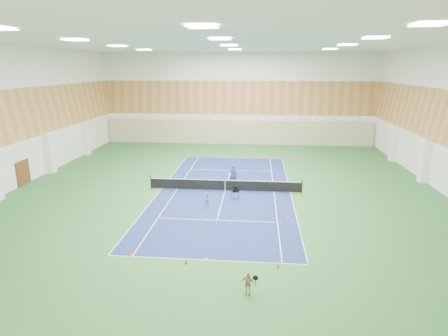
% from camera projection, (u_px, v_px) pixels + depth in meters
% --- Properties ---
extents(ground, '(40.00, 40.00, 0.00)m').
position_uv_depth(ground, '(225.00, 190.00, 31.74)').
color(ground, '#2B652F').
rests_on(ground, ground).
extents(room_shell, '(36.00, 40.00, 12.00)m').
position_uv_depth(room_shell, '(225.00, 120.00, 30.17)').
color(room_shell, white).
rests_on(room_shell, ground).
extents(wood_cladding, '(36.00, 40.00, 8.00)m').
position_uv_depth(wood_cladding, '(225.00, 95.00, 29.64)').
color(wood_cladding, '#C48448').
rests_on(wood_cladding, room_shell).
extents(ceiling_light_grid, '(21.40, 25.40, 0.06)m').
position_uv_depth(ceiling_light_grid, '(225.00, 43.00, 28.61)').
color(ceiling_light_grid, white).
rests_on(ceiling_light_grid, room_shell).
extents(court_surface, '(10.97, 23.77, 0.01)m').
position_uv_depth(court_surface, '(225.00, 190.00, 31.74)').
color(court_surface, navy).
rests_on(court_surface, ground).
extents(tennis_balls_scatter, '(10.57, 22.77, 0.07)m').
position_uv_depth(tennis_balls_scatter, '(225.00, 190.00, 31.73)').
color(tennis_balls_scatter, yellow).
rests_on(tennis_balls_scatter, ground).
extents(tennis_net, '(12.80, 0.10, 1.10)m').
position_uv_depth(tennis_net, '(225.00, 184.00, 31.59)').
color(tennis_net, black).
rests_on(tennis_net, ground).
extents(back_curtain, '(35.40, 0.16, 3.20)m').
position_uv_depth(back_curtain, '(238.00, 132.00, 50.30)').
color(back_curtain, '#C6B793').
rests_on(back_curtain, ground).
extents(door_left_b, '(0.08, 1.80, 2.20)m').
position_uv_depth(door_left_b, '(23.00, 173.00, 33.02)').
color(door_left_b, '#593319').
rests_on(door_left_b, ground).
extents(coach, '(0.73, 0.57, 1.79)m').
position_uv_depth(coach, '(233.00, 175.00, 33.15)').
color(coach, '#213F9A').
rests_on(coach, ground).
extents(child_court, '(0.57, 0.49, 1.00)m').
position_uv_depth(child_court, '(208.00, 199.00, 28.22)').
color(child_court, '#9B9CA4').
rests_on(child_court, ground).
extents(child_apron, '(0.71, 0.47, 1.11)m').
position_uv_depth(child_apron, '(248.00, 283.00, 17.14)').
color(child_apron, tan).
rests_on(child_apron, ground).
extents(ball_cart, '(0.68, 0.68, 0.93)m').
position_uv_depth(ball_cart, '(235.00, 193.00, 29.58)').
color(ball_cart, black).
rests_on(ball_cart, ground).
extents(cone_svc_a, '(0.19, 0.19, 0.21)m').
position_uv_depth(cone_svc_a, '(165.00, 216.00, 26.06)').
color(cone_svc_a, '#FC410D').
rests_on(cone_svc_a, ground).
extents(cone_svc_b, '(0.18, 0.18, 0.19)m').
position_uv_depth(cone_svc_b, '(201.00, 218.00, 25.64)').
color(cone_svc_b, '#F45E0C').
rests_on(cone_svc_b, ground).
extents(cone_svc_c, '(0.18, 0.18, 0.19)m').
position_uv_depth(cone_svc_c, '(231.00, 217.00, 25.95)').
color(cone_svc_c, '#D5420B').
rests_on(cone_svc_c, ground).
extents(cone_svc_d, '(0.20, 0.20, 0.22)m').
position_uv_depth(cone_svc_d, '(262.00, 223.00, 24.91)').
color(cone_svc_d, red).
rests_on(cone_svc_d, ground).
extents(cone_base_a, '(0.22, 0.22, 0.24)m').
position_uv_depth(cone_base_a, '(130.00, 254.00, 20.76)').
color(cone_base_a, '#DA4E0B').
rests_on(cone_base_a, ground).
extents(cone_base_b, '(0.22, 0.22, 0.25)m').
position_uv_depth(cone_base_b, '(186.00, 261.00, 19.93)').
color(cone_base_b, '#D64E0B').
rests_on(cone_base_b, ground).
extents(cone_base_c, '(0.20, 0.20, 0.22)m').
position_uv_depth(cone_base_c, '(222.00, 256.00, 20.49)').
color(cone_base_c, orange).
rests_on(cone_base_c, ground).
extents(cone_base_d, '(0.20, 0.20, 0.23)m').
position_uv_depth(cone_base_d, '(278.00, 266.00, 19.53)').
color(cone_base_d, '#D9620B').
rests_on(cone_base_d, ground).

